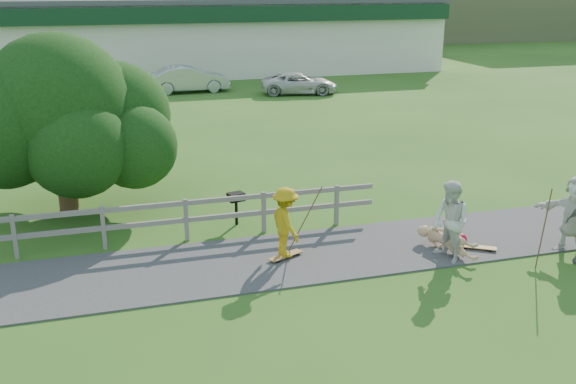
{
  "coord_description": "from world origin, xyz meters",
  "views": [
    {
      "loc": [
        -3.76,
        -11.8,
        6.23
      ],
      "look_at": [
        0.27,
        2.0,
        1.49
      ],
      "focal_mm": 40.0,
      "sensor_mm": 36.0,
      "label": 1
    }
  ],
  "objects_px": {
    "skater_fallen": "(447,241)",
    "skater_rider": "(286,226)",
    "car_white": "(299,83)",
    "car_silver": "(188,79)",
    "spectator_a": "(450,222)",
    "tree": "(61,135)",
    "spectator_d": "(574,215)",
    "bbq": "(236,209)"
  },
  "relations": [
    {
      "from": "spectator_a",
      "to": "spectator_d",
      "type": "height_order",
      "value": "spectator_a"
    },
    {
      "from": "car_silver",
      "to": "skater_rider",
      "type": "bearing_deg",
      "value": 174.34
    },
    {
      "from": "skater_fallen",
      "to": "car_silver",
      "type": "height_order",
      "value": "car_silver"
    },
    {
      "from": "car_silver",
      "to": "car_white",
      "type": "relative_size",
      "value": 1.07
    },
    {
      "from": "skater_rider",
      "to": "car_white",
      "type": "relative_size",
      "value": 0.38
    },
    {
      "from": "car_silver",
      "to": "tree",
      "type": "relative_size",
      "value": 0.72
    },
    {
      "from": "spectator_d",
      "to": "tree",
      "type": "distance_m",
      "value": 13.37
    },
    {
      "from": "spectator_d",
      "to": "spectator_a",
      "type": "bearing_deg",
      "value": -125.62
    },
    {
      "from": "spectator_a",
      "to": "bbq",
      "type": "distance_m",
      "value": 5.65
    },
    {
      "from": "car_silver",
      "to": "bbq",
      "type": "relative_size",
      "value": 5.22
    },
    {
      "from": "skater_rider",
      "to": "skater_fallen",
      "type": "distance_m",
      "value": 3.92
    },
    {
      "from": "car_white",
      "to": "tree",
      "type": "distance_m",
      "value": 21.11
    },
    {
      "from": "skater_rider",
      "to": "bbq",
      "type": "relative_size",
      "value": 1.86
    },
    {
      "from": "spectator_a",
      "to": "car_silver",
      "type": "relative_size",
      "value": 0.41
    },
    {
      "from": "spectator_d",
      "to": "bbq",
      "type": "distance_m",
      "value": 8.38
    },
    {
      "from": "skater_fallen",
      "to": "tree",
      "type": "relative_size",
      "value": 0.27
    },
    {
      "from": "spectator_d",
      "to": "car_white",
      "type": "bearing_deg",
      "value": 150.5
    },
    {
      "from": "tree",
      "to": "bbq",
      "type": "distance_m",
      "value": 5.25
    },
    {
      "from": "skater_rider",
      "to": "car_silver",
      "type": "distance_m",
      "value": 24.48
    },
    {
      "from": "skater_fallen",
      "to": "car_silver",
      "type": "xyz_separation_m",
      "value": [
        -2.69,
        25.18,
        0.46
      ]
    },
    {
      "from": "skater_rider",
      "to": "car_white",
      "type": "distance_m",
      "value": 23.23
    },
    {
      "from": "skater_rider",
      "to": "skater_fallen",
      "type": "xyz_separation_m",
      "value": [
        3.82,
        -0.72,
        -0.52
      ]
    },
    {
      "from": "skater_fallen",
      "to": "tree",
      "type": "bearing_deg",
      "value": 130.42
    },
    {
      "from": "skater_rider",
      "to": "tree",
      "type": "relative_size",
      "value": 0.26
    },
    {
      "from": "skater_fallen",
      "to": "bbq",
      "type": "bearing_deg",
      "value": 126.85
    },
    {
      "from": "skater_fallen",
      "to": "spectator_d",
      "type": "bearing_deg",
      "value": -32.76
    },
    {
      "from": "spectator_d",
      "to": "tree",
      "type": "bearing_deg",
      "value": -147.21
    },
    {
      "from": "skater_rider",
      "to": "tree",
      "type": "xyz_separation_m",
      "value": [
        -4.98,
        4.92,
        1.37
      ]
    },
    {
      "from": "skater_rider",
      "to": "car_white",
      "type": "bearing_deg",
      "value": -27.39
    },
    {
      "from": "skater_fallen",
      "to": "skater_rider",
      "type": "bearing_deg",
      "value": 152.37
    },
    {
      "from": "bbq",
      "to": "tree",
      "type": "bearing_deg",
      "value": 136.42
    },
    {
      "from": "tree",
      "to": "spectator_a",
      "type": "bearing_deg",
      "value": -35.12
    },
    {
      "from": "skater_rider",
      "to": "tree",
      "type": "bearing_deg",
      "value": 36.0
    },
    {
      "from": "skater_rider",
      "to": "car_white",
      "type": "height_order",
      "value": "skater_rider"
    },
    {
      "from": "skater_fallen",
      "to": "spectator_d",
      "type": "xyz_separation_m",
      "value": [
        2.85,
        -0.81,
        0.64
      ]
    },
    {
      "from": "skater_rider",
      "to": "car_silver",
      "type": "bearing_deg",
      "value": -12.04
    },
    {
      "from": "skater_fallen",
      "to": "car_white",
      "type": "distance_m",
      "value": 23.06
    },
    {
      "from": "skater_fallen",
      "to": "spectator_a",
      "type": "distance_m",
      "value": 0.79
    },
    {
      "from": "car_silver",
      "to": "bbq",
      "type": "xyz_separation_m",
      "value": [
        -1.76,
        -21.92,
        -0.32
      ]
    },
    {
      "from": "car_silver",
      "to": "car_white",
      "type": "height_order",
      "value": "car_silver"
    },
    {
      "from": "skater_rider",
      "to": "skater_fallen",
      "type": "height_order",
      "value": "skater_rider"
    },
    {
      "from": "spectator_a",
      "to": "spectator_d",
      "type": "bearing_deg",
      "value": 72.59
    }
  ]
}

